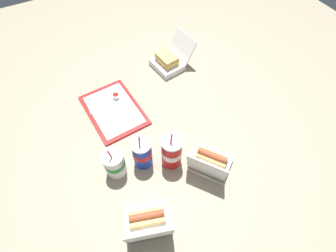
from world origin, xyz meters
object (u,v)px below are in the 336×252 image
(ketchup_cup, at_px, (116,96))
(clamshell_sandwich_back, at_px, (169,61))
(clamshell_hotdog_center, at_px, (210,161))
(soda_cup_left, at_px, (115,163))
(soda_cup_corner, at_px, (142,153))
(food_tray, at_px, (114,110))
(plastic_fork, at_px, (125,101))
(soda_cup_right, at_px, (172,151))
(clamshell_hotdog_right, at_px, (148,221))

(ketchup_cup, relative_size, clamshell_sandwich_back, 0.16)
(clamshell_sandwich_back, bearing_deg, clamshell_hotdog_center, -12.47)
(clamshell_hotdog_center, distance_m, soda_cup_left, 0.43)
(soda_cup_corner, bearing_deg, food_tray, -178.18)
(ketchup_cup, height_order, clamshell_sandwich_back, clamshell_sandwich_back)
(plastic_fork, xyz_separation_m, soda_cup_corner, (0.37, -0.07, 0.07))
(clamshell_hotdog_center, relative_size, soda_cup_right, 0.99)
(plastic_fork, relative_size, clamshell_hotdog_center, 0.47)
(clamshell_sandwich_back, relative_size, clamshell_hotdog_right, 1.12)
(ketchup_cup, relative_size, soda_cup_corner, 0.18)
(clamshell_hotdog_center, height_order, soda_cup_right, soda_cup_right)
(clamshell_sandwich_back, distance_m, soda_cup_corner, 0.67)
(clamshell_hotdog_right, xyz_separation_m, soda_cup_corner, (-0.27, 0.11, 0.04))
(plastic_fork, bearing_deg, clamshell_hotdog_center, 24.35)
(soda_cup_left, bearing_deg, ketchup_cup, 158.44)
(clamshell_hotdog_right, bearing_deg, ketchup_cup, 168.65)
(food_tray, bearing_deg, plastic_fork, 104.56)
(plastic_fork, height_order, soda_cup_corner, soda_cup_corner)
(ketchup_cup, xyz_separation_m, clamshell_sandwich_back, (-0.10, 0.38, 0.02))
(clamshell_sandwich_back, bearing_deg, ketchup_cup, -75.94)
(soda_cup_right, bearing_deg, plastic_fork, -173.31)
(food_tray, height_order, clamshell_sandwich_back, clamshell_sandwich_back)
(plastic_fork, height_order, soda_cup_right, soda_cup_right)
(plastic_fork, bearing_deg, soda_cup_left, -24.39)
(soda_cup_corner, bearing_deg, soda_cup_left, -97.25)
(soda_cup_left, bearing_deg, clamshell_hotdog_right, 4.49)
(ketchup_cup, bearing_deg, clamshell_hotdog_center, 21.38)
(clamshell_sandwich_back, height_order, clamshell_hotdog_center, clamshell_sandwich_back)
(food_tray, bearing_deg, clamshell_sandwich_back, 111.41)
(clamshell_hotdog_right, relative_size, clamshell_hotdog_center, 0.94)
(plastic_fork, bearing_deg, ketchup_cup, -142.83)
(soda_cup_right, bearing_deg, food_tray, -162.65)
(ketchup_cup, relative_size, soda_cup_left, 0.20)
(food_tray, relative_size, soda_cup_corner, 1.74)
(clamshell_sandwich_back, xyz_separation_m, clamshell_hotdog_center, (0.68, -0.15, -0.00))
(clamshell_hotdog_right, relative_size, soda_cup_corner, 1.00)
(ketchup_cup, relative_size, soda_cup_right, 0.17)
(ketchup_cup, distance_m, clamshell_hotdog_center, 0.63)
(clamshell_hotdog_right, bearing_deg, soda_cup_corner, 158.55)
(ketchup_cup, distance_m, clamshell_sandwich_back, 0.39)
(clamshell_sandwich_back, distance_m, soda_cup_right, 0.65)
(food_tray, distance_m, soda_cup_right, 0.44)
(clamshell_sandwich_back, bearing_deg, soda_cup_right, -27.13)
(clamshell_hotdog_center, bearing_deg, food_tray, -151.96)
(clamshell_sandwich_back, distance_m, clamshell_hotdog_center, 0.70)
(clamshell_sandwich_back, relative_size, soda_cup_left, 1.24)
(clamshell_hotdog_center, bearing_deg, plastic_fork, -159.86)
(soda_cup_left, bearing_deg, clamshell_hotdog_center, 65.38)
(clamshell_hotdog_right, distance_m, clamshell_hotdog_center, 0.38)
(food_tray, xyz_separation_m, soda_cup_right, (0.41, 0.13, 0.08))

